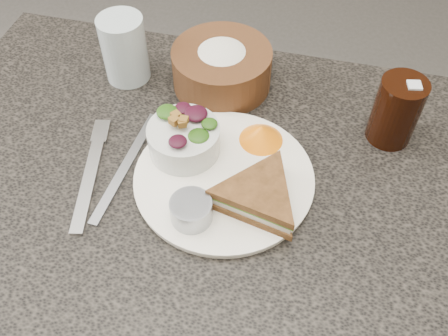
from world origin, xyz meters
The scene contains 11 objects.
dining_table centered at (0.00, 0.00, 0.38)m, with size 1.00×0.70×0.75m, color black.
dinner_plate centered at (0.00, 0.03, 0.76)m, with size 0.26×0.26×0.01m, color white.
sandwich centered at (0.06, -0.01, 0.78)m, with size 0.15×0.15×0.04m, color brown, non-canonical shape.
salad_bowl centered at (-0.07, 0.06, 0.79)m, with size 0.11×0.11×0.06m, color silver, non-canonical shape.
dressing_ramekin centered at (-0.02, -0.06, 0.78)m, with size 0.06×0.06×0.04m, color gray.
orange_wedge centered at (0.04, 0.11, 0.78)m, with size 0.07×0.07×0.03m, color orange.
fork centered at (-0.19, -0.02, 0.75)m, with size 0.02×0.19×0.01m, color #A1A1A2.
knife centered at (-0.15, 0.02, 0.75)m, with size 0.01×0.23×0.00m, color #9699A1.
bread_basket centered at (-0.05, 0.24, 0.80)m, with size 0.17×0.17×0.10m, color brown, non-canonical shape.
cola_glass centered at (0.24, 0.18, 0.81)m, with size 0.07×0.07×0.12m, color black, non-canonical shape.
water_glass centered at (-0.22, 0.22, 0.81)m, with size 0.08×0.08×0.12m, color #ADBFC6.
Camera 1 is at (0.11, -0.42, 1.34)m, focal length 40.00 mm.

